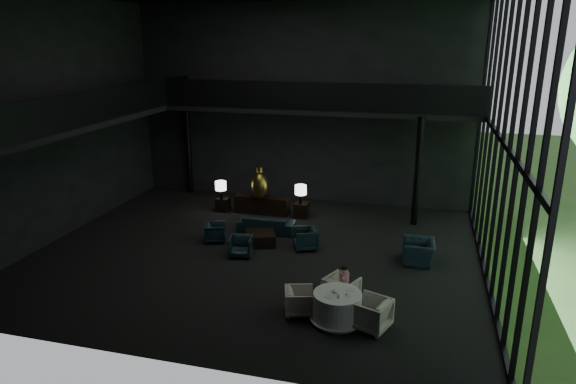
% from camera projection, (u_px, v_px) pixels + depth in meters
% --- Properties ---
extents(floor, '(14.00, 12.00, 0.02)m').
position_uv_depth(floor, '(257.00, 253.00, 16.51)').
color(floor, black).
rests_on(floor, ground).
extents(wall_back, '(14.00, 0.04, 8.00)m').
position_uv_depth(wall_back, '(301.00, 105.00, 20.90)').
color(wall_back, black).
rests_on(wall_back, ground).
extents(wall_front, '(14.00, 0.04, 8.00)m').
position_uv_depth(wall_front, '(157.00, 182.00, 9.80)').
color(wall_front, black).
rests_on(wall_front, ground).
extents(wall_left, '(0.04, 12.00, 8.00)m').
position_uv_depth(wall_left, '(55.00, 120.00, 17.06)').
color(wall_left, black).
rests_on(wall_left, ground).
extents(curtain_wall, '(0.20, 12.00, 8.00)m').
position_uv_depth(curtain_wall, '(503.00, 141.00, 13.66)').
color(curtain_wall, black).
rests_on(curtain_wall, ground).
extents(mezzanine_left, '(2.00, 12.00, 0.25)m').
position_uv_depth(mezzanine_left, '(81.00, 122.00, 16.81)').
color(mezzanine_left, black).
rests_on(mezzanine_left, wall_left).
extents(mezzanine_back, '(12.00, 2.00, 0.25)m').
position_uv_depth(mezzanine_back, '(321.00, 109.00, 19.73)').
color(mezzanine_back, black).
rests_on(mezzanine_back, wall_back).
extents(railing_left, '(0.06, 12.00, 1.00)m').
position_uv_depth(railing_left, '(106.00, 104.00, 16.40)').
color(railing_left, black).
rests_on(railing_left, mezzanine_left).
extents(railing_back, '(12.00, 0.06, 1.00)m').
position_uv_depth(railing_back, '(315.00, 96.00, 18.63)').
color(railing_back, black).
rests_on(railing_back, mezzanine_back).
extents(column_nw, '(0.24, 0.24, 4.00)m').
position_uv_depth(column_nw, '(188.00, 148.00, 22.43)').
color(column_nw, black).
rests_on(column_nw, floor).
extents(column_ne, '(0.24, 0.24, 4.00)m').
position_uv_depth(column_ne, '(418.00, 172.00, 18.46)').
color(column_ne, black).
rests_on(column_ne, floor).
extents(console, '(2.16, 0.49, 0.69)m').
position_uv_depth(console, '(262.00, 205.00, 20.10)').
color(console, black).
rests_on(console, floor).
extents(bronze_urn, '(0.67, 0.67, 1.25)m').
position_uv_depth(bronze_urn, '(260.00, 185.00, 19.63)').
color(bronze_urn, olive).
rests_on(bronze_urn, console).
extents(side_table_left, '(0.49, 0.49, 0.53)m').
position_uv_depth(side_table_left, '(223.00, 204.00, 20.43)').
color(side_table_left, black).
rests_on(side_table_left, floor).
extents(table_lamp_left, '(0.43, 0.43, 0.72)m').
position_uv_depth(table_lamp_left, '(221.00, 186.00, 20.05)').
color(table_lamp_left, black).
rests_on(table_lamp_left, side_table_left).
extents(side_table_right, '(0.52, 0.52, 0.58)m').
position_uv_depth(side_table_right, '(301.00, 210.00, 19.70)').
color(side_table_right, black).
rests_on(side_table_right, floor).
extents(table_lamp_right, '(0.44, 0.44, 0.74)m').
position_uv_depth(table_lamp_right, '(301.00, 191.00, 19.32)').
color(table_lamp_right, black).
rests_on(table_lamp_right, side_table_right).
extents(sofa, '(2.00, 0.64, 0.77)m').
position_uv_depth(sofa, '(267.00, 222.00, 18.18)').
color(sofa, '#122E3B').
rests_on(sofa, floor).
extents(lounge_armchair_west, '(0.74, 0.76, 0.62)m').
position_uv_depth(lounge_armchair_west, '(215.00, 233.00, 17.37)').
color(lounge_armchair_west, '#0D2C3A').
rests_on(lounge_armchair_west, floor).
extents(lounge_armchair_east, '(0.91, 0.94, 0.75)m').
position_uv_depth(lounge_armchair_east, '(305.00, 238.00, 16.74)').
color(lounge_armchair_east, '#142532').
rests_on(lounge_armchair_east, floor).
extents(lounge_armchair_south, '(0.71, 0.68, 0.64)m').
position_uv_depth(lounge_armchair_south, '(241.00, 246.00, 16.19)').
color(lounge_armchair_south, '#132A2D').
rests_on(lounge_armchair_south, floor).
extents(window_armchair, '(0.75, 1.11, 0.94)m').
position_uv_depth(window_armchair, '(419.00, 248.00, 15.70)').
color(window_armchair, black).
rests_on(window_armchair, floor).
extents(coffee_table, '(1.22, 1.22, 0.41)m').
position_uv_depth(coffee_table, '(260.00, 238.00, 17.15)').
color(coffee_table, black).
rests_on(coffee_table, floor).
extents(dining_table, '(1.34, 1.34, 0.75)m').
position_uv_depth(dining_table, '(337.00, 309.00, 12.46)').
color(dining_table, white).
rests_on(dining_table, floor).
extents(dining_chair_north, '(1.02, 0.99, 0.81)m').
position_uv_depth(dining_chair_north, '(342.00, 288.00, 13.33)').
color(dining_chair_north, '#B7B0A5').
rests_on(dining_chair_north, floor).
extents(dining_chair_east, '(1.08, 1.11, 0.90)m').
position_uv_depth(dining_chair_east, '(371.00, 311.00, 12.12)').
color(dining_chair_east, '#B0AEAB').
rests_on(dining_chair_east, floor).
extents(dining_chair_west, '(0.79, 0.82, 0.69)m').
position_uv_depth(dining_chair_west, '(300.00, 301.00, 12.82)').
color(dining_chair_west, beige).
rests_on(dining_chair_west, floor).
extents(child, '(0.26, 0.26, 0.57)m').
position_uv_depth(child, '(344.00, 276.00, 13.29)').
color(child, '#C8798F').
rests_on(child, dining_chair_north).
extents(plate_a, '(0.23, 0.23, 0.01)m').
position_uv_depth(plate_a, '(329.00, 296.00, 12.20)').
color(plate_a, white).
rests_on(plate_a, dining_table).
extents(plate_b, '(0.25, 0.25, 0.02)m').
position_uv_depth(plate_b, '(350.00, 289.00, 12.51)').
color(plate_b, white).
rests_on(plate_b, dining_table).
extents(saucer, '(0.19, 0.19, 0.01)m').
position_uv_depth(saucer, '(349.00, 295.00, 12.23)').
color(saucer, white).
rests_on(saucer, dining_table).
extents(coffee_cup, '(0.08, 0.08, 0.06)m').
position_uv_depth(coffee_cup, '(347.00, 294.00, 12.24)').
color(coffee_cup, white).
rests_on(coffee_cup, saucer).
extents(cereal_bowl, '(0.16, 0.16, 0.08)m').
position_uv_depth(cereal_bowl, '(336.00, 291.00, 12.37)').
color(cereal_bowl, white).
rests_on(cereal_bowl, dining_table).
extents(cream_pot, '(0.08, 0.08, 0.07)m').
position_uv_depth(cream_pot, '(338.00, 297.00, 12.11)').
color(cream_pot, '#99999E').
rests_on(cream_pot, dining_table).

